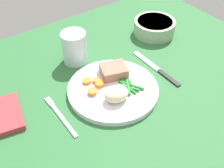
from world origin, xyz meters
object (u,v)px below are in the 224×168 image
(fork, at_px, (61,116))
(water_glass, at_px, (75,49))
(dinner_plate, at_px, (112,89))
(meat_portion, at_px, (114,71))
(knife, at_px, (157,69))
(salad_bowl, at_px, (154,26))

(fork, height_order, water_glass, water_glass)
(dinner_plate, bearing_deg, meat_portion, 49.40)
(dinner_plate, xyz_separation_m, water_glass, (-0.01, 0.18, 0.04))
(dinner_plate, relative_size, knife, 1.26)
(fork, xyz_separation_m, salad_bowl, (0.47, 0.16, 0.03))
(meat_portion, relative_size, knife, 0.36)
(water_glass, bearing_deg, dinner_plate, -85.84)
(knife, xyz_separation_m, salad_bowl, (0.13, 0.16, 0.03))
(dinner_plate, height_order, meat_portion, meat_portion)
(meat_portion, xyz_separation_m, knife, (0.14, -0.04, -0.03))
(knife, bearing_deg, salad_bowl, 52.69)
(meat_portion, height_order, salad_bowl, salad_bowl)
(meat_portion, distance_m, water_glass, 0.15)
(dinner_plate, relative_size, water_glass, 2.52)
(knife, bearing_deg, dinner_plate, -179.20)
(fork, xyz_separation_m, knife, (0.34, -0.00, -0.00))
(meat_portion, distance_m, fork, 0.21)
(fork, relative_size, water_glass, 1.62)
(knife, bearing_deg, fork, -178.29)
(salad_bowl, bearing_deg, knife, -129.06)
(dinner_plate, distance_m, fork, 0.17)
(meat_portion, bearing_deg, dinner_plate, -130.60)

